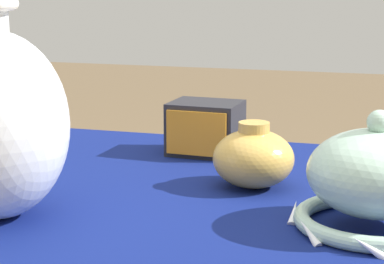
{
  "coord_description": "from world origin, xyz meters",
  "views": [
    {
      "loc": [
        0.28,
        -1.09,
        1.06
      ],
      "look_at": [
        -0.01,
        -0.12,
        0.84
      ],
      "focal_mm": 70.0,
      "sensor_mm": 36.0,
      "label": 1
    }
  ],
  "objects": [
    {
      "name": "jar_round_ochre",
      "position": [
        0.05,
        0.03,
        0.77
      ],
      "size": [
        0.13,
        0.13,
        0.1
      ],
      "color": "gold",
      "rests_on": "display_table"
    },
    {
      "name": "display_table",
      "position": [
        0.0,
        -0.02,
        0.65
      ],
      "size": [
        1.34,
        0.74,
        0.72
      ],
      "color": "brown",
      "rests_on": "ground_plane"
    },
    {
      "name": "mosaic_tile_box",
      "position": [
        -0.09,
        0.23,
        0.77
      ],
      "size": [
        0.13,
        0.11,
        0.1
      ],
      "rotation": [
        0.0,
        0.0,
        -0.05
      ],
      "color": "#232328",
      "rests_on": "display_table"
    },
    {
      "name": "vase_dome_bell",
      "position": [
        0.24,
        -0.11,
        0.79
      ],
      "size": [
        0.23,
        0.23,
        0.17
      ],
      "color": "#A8CCB7",
      "rests_on": "display_table"
    }
  ]
}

